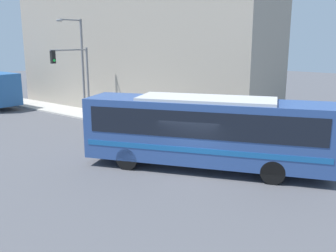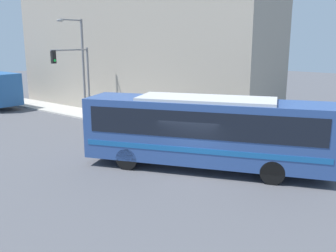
{
  "view_description": "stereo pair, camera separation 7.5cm",
  "coord_description": "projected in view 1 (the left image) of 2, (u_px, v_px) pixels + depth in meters",
  "views": [
    {
      "loc": [
        -13.51,
        -9.03,
        5.95
      ],
      "look_at": [
        1.78,
        2.98,
        1.48
      ],
      "focal_mm": 40.0,
      "sensor_mm": 36.0,
      "label": 1
    },
    {
      "loc": [
        -13.47,
        -9.09,
        5.95
      ],
      "look_at": [
        1.78,
        2.98,
        1.48
      ],
      "focal_mm": 40.0,
      "sensor_mm": 36.0,
      "label": 2
    }
  ],
  "objects": [
    {
      "name": "ground_plane",
      "position": [
        195.0,
        173.0,
        17.13
      ],
      "size": [
        120.0,
        120.0,
        0.0
      ],
      "primitive_type": "plane",
      "color": "#515156"
    },
    {
      "name": "building_facade",
      "position": [
        135.0,
        53.0,
        31.82
      ],
      "size": [
        6.0,
        24.34,
        9.73
      ],
      "color": "#9E9384",
      "rests_on": "ground_plane"
    },
    {
      "name": "parking_meter",
      "position": [
        125.0,
        112.0,
        26.51
      ],
      "size": [
        0.14,
        0.14,
        1.25
      ],
      "color": "slate",
      "rests_on": "sidewalk"
    },
    {
      "name": "traffic_light_pole",
      "position": [
        76.0,
        71.0,
        27.58
      ],
      "size": [
        3.28,
        0.35,
        5.28
      ],
      "color": "slate",
      "rests_on": "sidewalk"
    },
    {
      "name": "street_lamp",
      "position": [
        80.0,
        60.0,
        28.54
      ],
      "size": [
        2.27,
        0.28,
        7.38
      ],
      "color": "slate",
      "rests_on": "sidewalk"
    },
    {
      "name": "city_bus",
      "position": [
        206.0,
        128.0,
        17.27
      ],
      "size": [
        6.47,
        11.36,
        3.41
      ],
      "rotation": [
        0.0,
        0.0,
        0.38
      ],
      "color": "#2D4C8C",
      "rests_on": "ground_plane"
    },
    {
      "name": "pedestrian_near_corner",
      "position": [
        207.0,
        120.0,
        23.74
      ],
      "size": [
        0.34,
        0.34,
        1.75
      ],
      "color": "slate",
      "rests_on": "sidewalk"
    },
    {
      "name": "fire_hydrant",
      "position": [
        166.0,
        126.0,
        24.41
      ],
      "size": [
        0.25,
        0.33,
        0.68
      ],
      "color": "gold",
      "rests_on": "sidewalk"
    },
    {
      "name": "sidewalk",
      "position": [
        48.0,
        107.0,
        33.66
      ],
      "size": [
        2.75,
        70.0,
        0.13
      ],
      "color": "#B7B2A8",
      "rests_on": "ground_plane"
    }
  ]
}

